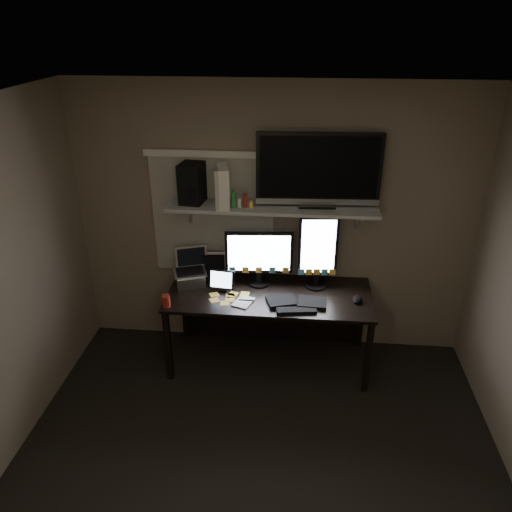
# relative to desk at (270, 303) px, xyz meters

# --- Properties ---
(floor) EXTENTS (3.60, 3.60, 0.00)m
(floor) POSITION_rel_desk_xyz_m (0.00, -1.55, -0.55)
(floor) COLOR black
(floor) RESTS_ON ground
(ceiling) EXTENTS (3.60, 3.60, 0.00)m
(ceiling) POSITION_rel_desk_xyz_m (0.00, -1.55, 1.95)
(ceiling) COLOR silver
(ceiling) RESTS_ON back_wall
(back_wall) EXTENTS (3.60, 0.00, 3.60)m
(back_wall) POSITION_rel_desk_xyz_m (0.00, 0.25, 0.70)
(back_wall) COLOR #7D6C59
(back_wall) RESTS_ON floor
(window_blinds) EXTENTS (1.10, 0.02, 1.10)m
(window_blinds) POSITION_rel_desk_xyz_m (-0.55, 0.24, 0.75)
(window_blinds) COLOR #B3B0A1
(window_blinds) RESTS_ON back_wall
(desk) EXTENTS (1.80, 0.75, 0.73)m
(desk) POSITION_rel_desk_xyz_m (0.00, 0.00, 0.00)
(desk) COLOR black
(desk) RESTS_ON floor
(wall_shelf) EXTENTS (1.80, 0.35, 0.03)m
(wall_shelf) POSITION_rel_desk_xyz_m (0.00, 0.08, 0.91)
(wall_shelf) COLOR #A5A6A1
(wall_shelf) RESTS_ON back_wall
(monitor_landscape) EXTENTS (0.61, 0.11, 0.53)m
(monitor_landscape) POSITION_rel_desk_xyz_m (-0.11, 0.04, 0.44)
(monitor_landscape) COLOR black
(monitor_landscape) RESTS_ON desk
(monitor_portrait) EXTENTS (0.35, 0.10, 0.69)m
(monitor_portrait) POSITION_rel_desk_xyz_m (0.41, 0.05, 0.52)
(monitor_portrait) COLOR black
(monitor_portrait) RESTS_ON desk
(keyboard) EXTENTS (0.54, 0.27, 0.03)m
(keyboard) POSITION_rel_desk_xyz_m (0.24, -0.27, 0.19)
(keyboard) COLOR black
(keyboard) RESTS_ON desk
(mouse) EXTENTS (0.10, 0.13, 0.04)m
(mouse) POSITION_rel_desk_xyz_m (0.76, -0.19, 0.20)
(mouse) COLOR black
(mouse) RESTS_ON desk
(notepad) EXTENTS (0.20, 0.23, 0.01)m
(notepad) POSITION_rel_desk_xyz_m (-0.21, -0.30, 0.18)
(notepad) COLOR silver
(notepad) RESTS_ON desk
(tablet) EXTENTS (0.24, 0.12, 0.20)m
(tablet) POSITION_rel_desk_xyz_m (-0.43, -0.10, 0.28)
(tablet) COLOR black
(tablet) RESTS_ON desk
(file_sorter) EXTENTS (0.21, 0.11, 0.25)m
(file_sorter) POSITION_rel_desk_xyz_m (-0.54, 0.14, 0.30)
(file_sorter) COLOR black
(file_sorter) RESTS_ON desk
(laptop) EXTENTS (0.35, 0.32, 0.32)m
(laptop) POSITION_rel_desk_xyz_m (-0.73, -0.03, 0.34)
(laptop) COLOR #A6A6AA
(laptop) RESTS_ON desk
(cup) EXTENTS (0.08, 0.08, 0.10)m
(cup) POSITION_rel_desk_xyz_m (-0.85, -0.42, 0.23)
(cup) COLOR maroon
(cup) RESTS_ON desk
(sticky_notes) EXTENTS (0.33, 0.25, 0.00)m
(sticky_notes) POSITION_rel_desk_xyz_m (-0.34, -0.24, 0.18)
(sticky_notes) COLOR yellow
(sticky_notes) RESTS_ON desk
(tv) EXTENTS (1.05, 0.24, 0.62)m
(tv) POSITION_rel_desk_xyz_m (0.38, 0.12, 1.24)
(tv) COLOR black
(tv) RESTS_ON wall_shelf
(game_console) EXTENTS (0.15, 0.30, 0.34)m
(game_console) POSITION_rel_desk_xyz_m (-0.42, 0.06, 1.10)
(game_console) COLOR silver
(game_console) RESTS_ON wall_shelf
(speaker) EXTENTS (0.22, 0.25, 0.34)m
(speaker) POSITION_rel_desk_xyz_m (-0.69, 0.10, 1.10)
(speaker) COLOR black
(speaker) RESTS_ON wall_shelf
(bottles) EXTENTS (0.22, 0.08, 0.14)m
(bottles) POSITION_rel_desk_xyz_m (-0.30, 0.02, 1.00)
(bottles) COLOR #A50F0C
(bottles) RESTS_ON wall_shelf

